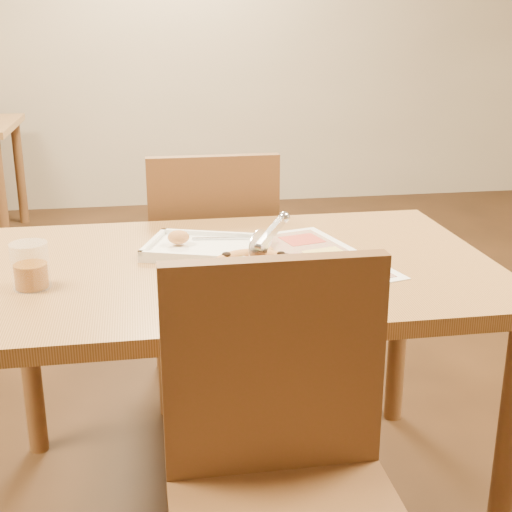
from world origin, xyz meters
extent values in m
plane|color=#321D0D|center=(0.00, 0.00, 0.00)|extent=(7.00, 7.00, 0.00)
plane|color=tan|center=(0.00, 3.50, 1.35)|extent=(6.00, 0.00, 6.00)
cube|color=#9C6F3E|center=(0.00, 0.00, 0.70)|extent=(1.30, 0.85, 0.04)
cylinder|color=brown|center=(-0.59, 0.36, 0.34)|extent=(0.06, 0.06, 0.68)
cylinder|color=brown|center=(0.59, -0.36, 0.34)|extent=(0.06, 0.06, 0.68)
cylinder|color=brown|center=(0.59, 0.36, 0.34)|extent=(0.06, 0.06, 0.68)
cube|color=brown|center=(0.00, -0.51, 0.68)|extent=(0.42, 0.04, 0.45)
cube|color=brown|center=(0.00, 0.70, 0.45)|extent=(0.42, 0.42, 0.04)
cube|color=brown|center=(0.00, 0.51, 0.68)|extent=(0.42, 0.04, 0.45)
cylinder|color=brown|center=(-1.01, 2.43, 0.34)|extent=(0.06, 0.06, 0.68)
cylinder|color=brown|center=(-1.01, 3.17, 0.34)|extent=(0.06, 0.06, 0.68)
cylinder|color=white|center=(0.03, -0.11, 0.73)|extent=(0.26, 0.26, 0.01)
cylinder|color=#D28A47|center=(0.03, -0.11, 0.74)|extent=(0.20, 0.20, 0.01)
cylinder|color=#D4B773|center=(0.03, -0.11, 0.74)|extent=(0.17, 0.17, 0.01)
torus|color=#D28A47|center=(0.03, -0.11, 0.75)|extent=(0.21, 0.21, 0.03)
cylinder|color=silver|center=(0.04, -0.10, 0.79)|extent=(0.06, 0.07, 0.09)
cube|color=silver|center=(0.08, -0.06, 0.81)|extent=(0.10, 0.11, 0.06)
cube|color=white|center=(-0.06, 0.09, 0.73)|extent=(0.36, 0.30, 0.02)
cube|color=silver|center=(-0.06, 0.09, 0.74)|extent=(0.15, 0.03, 0.00)
ellipsoid|color=#C48346|center=(-0.14, 0.11, 0.76)|extent=(0.06, 0.05, 0.04)
cylinder|color=#804209|center=(-0.49, -0.10, 0.75)|extent=(0.08, 0.08, 0.06)
cylinder|color=white|center=(-0.49, -0.10, 0.77)|extent=(0.09, 0.09, 0.11)
cube|color=white|center=(0.16, 0.00, 0.72)|extent=(0.45, 0.55, 0.00)
camera|label=1|loc=(-0.23, -1.69, 1.30)|focal=50.00mm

